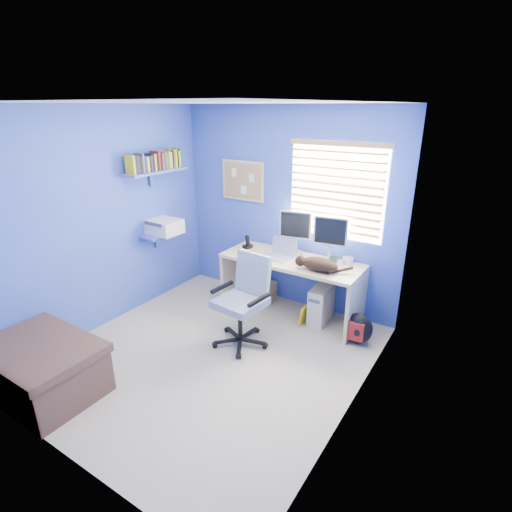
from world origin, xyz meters
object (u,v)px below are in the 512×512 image
Objects in this scene: desk at (291,287)px; cat at (320,264)px; office_chair at (243,312)px; laptop at (278,249)px; tower_pc at (321,304)px.

cat is at bearing -19.05° from desk.
office_chair is (-0.14, -0.84, 0.00)m from desk.
office_chair is (0.02, -0.79, -0.48)m from laptop.
cat reaches higher than tower_pc.
desk is 0.64m from cat.
cat is (0.43, -0.15, 0.45)m from desk.
laptop is at bearing 91.55° from office_chair.
cat is at bearing -82.82° from tower_pc.
laptop is 0.33× the size of office_chair.
tower_pc is 1.05m from office_chair.
cat is (0.59, -0.10, -0.03)m from laptop.
desk is 4.03× the size of cat.
laptop is at bearing 158.66° from cat.
office_chair is at bearing -123.50° from tower_pc.
desk is 1.72× the size of office_chair.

